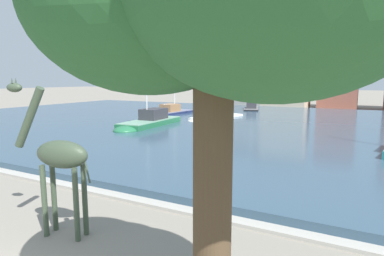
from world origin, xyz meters
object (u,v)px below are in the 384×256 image
at_px(sailboat_navy, 174,112).
at_px(sailboat_black, 252,108).
at_px(giraffe_statue, 58,157).
at_px(sailboat_white, 215,117).
at_px(sailboat_green, 147,124).

xyz_separation_m(sailboat_navy, sailboat_black, (6.48, 9.95, -0.01)).
distance_m(giraffe_statue, sailboat_navy, 30.25).
distance_m(giraffe_statue, sailboat_white, 26.15).
relative_size(sailboat_navy, sailboat_black, 1.32).
distance_m(sailboat_green, sailboat_black, 20.49).
distance_m(sailboat_white, sailboat_black, 12.08).
bearing_deg(giraffe_statue, sailboat_white, 104.06).
xyz_separation_m(sailboat_green, sailboat_white, (2.91, 8.17, -0.05)).
bearing_deg(giraffe_statue, sailboat_green, 118.34).
height_order(sailboat_navy, sailboat_white, sailboat_navy).
bearing_deg(sailboat_navy, sailboat_green, -71.91).
distance_m(sailboat_green, sailboat_white, 8.67).
bearing_deg(sailboat_white, sailboat_black, 89.02).
bearing_deg(sailboat_green, sailboat_black, 81.26).
distance_m(giraffe_statue, sailboat_black, 37.93).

